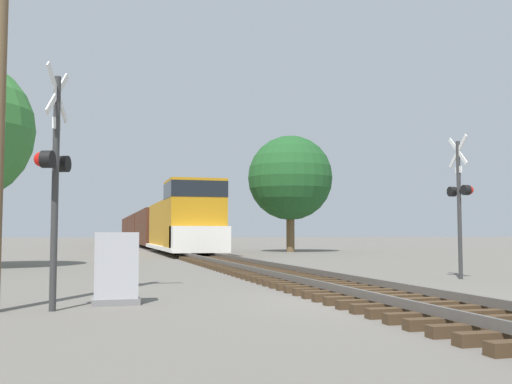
{
  "coord_description": "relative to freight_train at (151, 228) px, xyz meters",
  "views": [
    {
      "loc": [
        -5.47,
        -10.82,
        1.34
      ],
      "look_at": [
        0.01,
        9.44,
        2.79
      ],
      "focal_mm": 42.0,
      "sensor_mm": 36.0,
      "label": 1
    }
  ],
  "objects": [
    {
      "name": "tree_mid_background",
      "position": [
        8.25,
        -19.36,
        3.51
      ],
      "size": [
        6.14,
        6.14,
        8.45
      ],
      "color": "brown",
      "rests_on": "ground"
    },
    {
      "name": "relay_cabinet",
      "position": [
        -5.05,
        -48.86,
        -1.17
      ],
      "size": [
        0.89,
        0.52,
        1.36
      ],
      "color": "slate",
      "rests_on": "ground"
    },
    {
      "name": "crossing_signal_far",
      "position": [
        4.99,
        -45.05,
        0.6
      ],
      "size": [
        0.32,
        1.0,
        4.25
      ],
      "rotation": [
        0.0,
        0.0,
        1.57
      ],
      "color": "#333333",
      "rests_on": "ground"
    },
    {
      "name": "rail_track_bed",
      "position": [
        0.0,
        -49.74,
        -1.7
      ],
      "size": [
        2.6,
        160.0,
        0.31
      ],
      "color": "#42301E",
      "rests_on": "ground"
    },
    {
      "name": "freight_train",
      "position": [
        0.0,
        0.0,
        0.0
      ],
      "size": [
        3.14,
        61.23,
        4.35
      ],
      "color": "#B77A14",
      "rests_on": "ground"
    },
    {
      "name": "ground_plane",
      "position": [
        0.0,
        -49.74,
        -1.84
      ],
      "size": [
        400.0,
        400.0,
        0.0
      ],
      "primitive_type": "plane",
      "color": "#666059"
    },
    {
      "name": "crossing_signal_near",
      "position": [
        -6.17,
        -49.55,
        0.61
      ],
      "size": [
        0.59,
        1.0,
        4.28
      ],
      "rotation": [
        0.0,
        0.0,
        -1.91
      ],
      "color": "#333333",
      "rests_on": "ground"
    }
  ]
}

